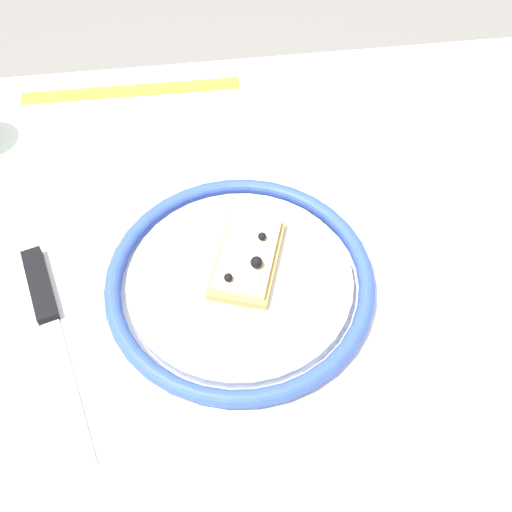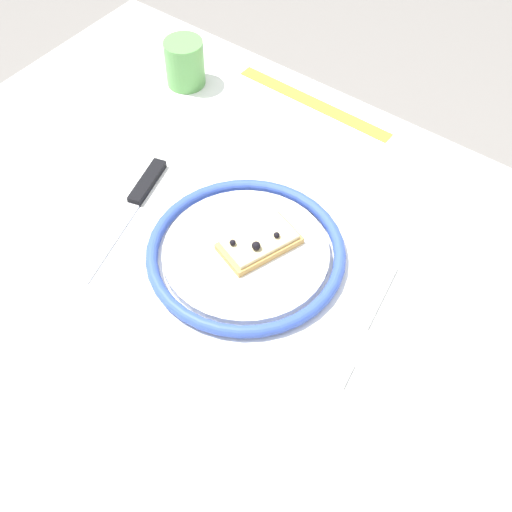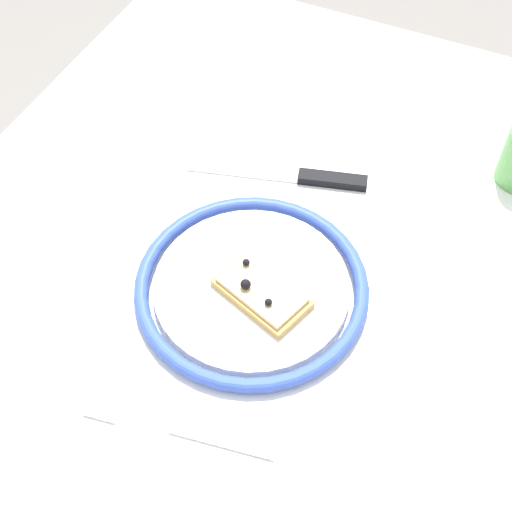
{
  "view_description": "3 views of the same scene",
  "coord_description": "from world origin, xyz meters",
  "px_view_note": "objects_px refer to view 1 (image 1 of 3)",
  "views": [
    {
      "loc": [
        -0.02,
        0.3,
        1.22
      ],
      "look_at": [
        -0.06,
        -0.03,
        0.76
      ],
      "focal_mm": 41.11,
      "sensor_mm": 36.0,
      "label": 1
    },
    {
      "loc": [
        -0.41,
        0.45,
        1.47
      ],
      "look_at": [
        -0.07,
        -0.02,
        0.75
      ],
      "focal_mm": 49.52,
      "sensor_mm": 36.0,
      "label": 2
    },
    {
      "loc": [
        -0.47,
        -0.23,
        1.4
      ],
      "look_at": [
        -0.02,
        -0.02,
        0.76
      ],
      "focal_mm": 49.76,
      "sensor_mm": 36.0,
      "label": 3
    }
  ],
  "objects_px": {
    "dining_table": "(206,349)",
    "knife": "(47,311)",
    "fork": "(418,262)",
    "measuring_tape": "(132,91)",
    "pizza_slice_near": "(247,258)",
    "plate": "(240,280)"
  },
  "relations": [
    {
      "from": "pizza_slice_near",
      "to": "plate",
      "type": "bearing_deg",
      "value": 60.24
    },
    {
      "from": "measuring_tape",
      "to": "plate",
      "type": "bearing_deg",
      "value": 109.04
    },
    {
      "from": "dining_table",
      "to": "knife",
      "type": "relative_size",
      "value": 4.41
    },
    {
      "from": "plate",
      "to": "pizza_slice_near",
      "type": "bearing_deg",
      "value": -119.76
    },
    {
      "from": "dining_table",
      "to": "pizza_slice_near",
      "type": "xyz_separation_m",
      "value": [
        -0.05,
        -0.04,
        0.1
      ]
    },
    {
      "from": "dining_table",
      "to": "measuring_tape",
      "type": "xyz_separation_m",
      "value": [
        0.07,
        -0.35,
        0.08
      ]
    },
    {
      "from": "pizza_slice_near",
      "to": "fork",
      "type": "relative_size",
      "value": 0.6
    },
    {
      "from": "dining_table",
      "to": "plate",
      "type": "bearing_deg",
      "value": -149.41
    },
    {
      "from": "pizza_slice_near",
      "to": "knife",
      "type": "bearing_deg",
      "value": 7.29
    },
    {
      "from": "dining_table",
      "to": "fork",
      "type": "relative_size",
      "value": 5.18
    },
    {
      "from": "plate",
      "to": "pizza_slice_near",
      "type": "xyz_separation_m",
      "value": [
        -0.01,
        -0.02,
        0.01
      ]
    },
    {
      "from": "plate",
      "to": "measuring_tape",
      "type": "distance_m",
      "value": 0.34
    },
    {
      "from": "pizza_slice_near",
      "to": "dining_table",
      "type": "bearing_deg",
      "value": 38.92
    },
    {
      "from": "dining_table",
      "to": "fork",
      "type": "xyz_separation_m",
      "value": [
        -0.23,
        -0.03,
        0.08
      ]
    },
    {
      "from": "fork",
      "to": "measuring_tape",
      "type": "xyz_separation_m",
      "value": [
        0.29,
        -0.32,
        -0.0
      ]
    },
    {
      "from": "dining_table",
      "to": "knife",
      "type": "height_order",
      "value": "knife"
    },
    {
      "from": "plate",
      "to": "knife",
      "type": "xyz_separation_m",
      "value": [
        0.19,
        0.01,
        -0.0
      ]
    },
    {
      "from": "pizza_slice_near",
      "to": "knife",
      "type": "height_order",
      "value": "pizza_slice_near"
    },
    {
      "from": "plate",
      "to": "knife",
      "type": "bearing_deg",
      "value": 2.58
    },
    {
      "from": "pizza_slice_near",
      "to": "measuring_tape",
      "type": "xyz_separation_m",
      "value": [
        0.12,
        -0.31,
        -0.02
      ]
    },
    {
      "from": "knife",
      "to": "fork",
      "type": "xyz_separation_m",
      "value": [
        -0.38,
        -0.01,
        -0.0
      ]
    },
    {
      "from": "fork",
      "to": "measuring_tape",
      "type": "distance_m",
      "value": 0.44
    }
  ]
}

